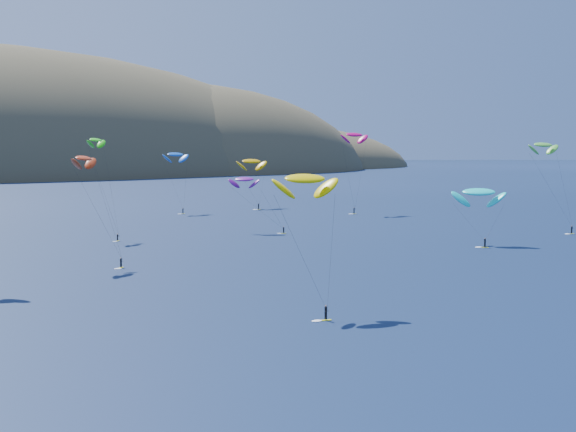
# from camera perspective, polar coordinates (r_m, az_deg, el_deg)

# --- Properties ---
(kitesurfer_2) EXTENTS (9.60, 11.25, 20.53)m
(kitesurfer_2) POSITION_cam_1_polar(r_m,az_deg,el_deg) (109.79, 1.22, 2.66)
(kitesurfer_2) COLOR yellow
(kitesurfer_2) RESTS_ON ground
(kitesurfer_3) EXTENTS (6.85, 12.43, 25.25)m
(kitesurfer_3) POSITION_cam_1_polar(r_m,az_deg,el_deg) (196.63, -13.50, 5.26)
(kitesurfer_3) COLOR yellow
(kitesurfer_3) RESTS_ON ground
(kitesurfer_4) EXTENTS (9.47, 8.80, 21.42)m
(kitesurfer_4) POSITION_cam_1_polar(r_m,az_deg,el_deg) (262.63, -8.01, 4.35)
(kitesurfer_4) COLOR yellow
(kitesurfer_4) RESTS_ON ground
(kitesurfer_5) EXTENTS (11.61, 12.54, 14.92)m
(kitesurfer_5) POSITION_cam_1_polar(r_m,az_deg,el_deg) (185.60, 13.40, 1.68)
(kitesurfer_5) COLOR yellow
(kitesurfer_5) RESTS_ON ground
(kitesurfer_6) EXTENTS (11.29, 13.17, 15.63)m
(kitesurfer_6) POSITION_cam_1_polar(r_m,az_deg,el_deg) (205.04, -3.13, 2.63)
(kitesurfer_6) COLOR yellow
(kitesurfer_6) RESTS_ON ground
(kitesurfer_8) EXTENTS (9.62, 6.22, 27.95)m
(kitesurfer_8) POSITION_cam_1_polar(r_m,az_deg,el_deg) (260.20, 4.72, 5.77)
(kitesurfer_8) COLOR yellow
(kitesurfer_8) RESTS_ON ground
(kitesurfer_9) EXTENTS (8.80, 10.97, 21.92)m
(kitesurfer_9) POSITION_cam_1_polar(r_m,az_deg,el_deg) (153.52, -14.32, 3.97)
(kitesurfer_9) COLOR yellow
(kitesurfer_9) RESTS_ON ground
(kitesurfer_11) EXTENTS (11.04, 12.60, 19.27)m
(kitesurfer_11) POSITION_cam_1_polar(r_m,az_deg,el_deg) (281.29, -2.61, 3.91)
(kitesurfer_11) COLOR yellow
(kitesurfer_11) RESTS_ON ground
(kitesurfer_13) EXTENTS (8.83, 10.88, 24.58)m
(kitesurfer_13) POSITION_cam_1_polar(r_m,az_deg,el_deg) (214.99, 17.69, 4.83)
(kitesurfer_13) COLOR yellow
(kitesurfer_13) RESTS_ON ground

